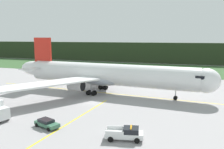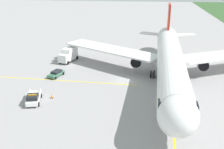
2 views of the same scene
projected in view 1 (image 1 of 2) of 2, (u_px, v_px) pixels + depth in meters
The scene contains 9 objects.
ground at pixel (92, 102), 51.40m from camera, with size 320.00×320.00×0.00m, color #979395.
grass_verge at pixel (146, 68), 107.70m from camera, with size 320.00×40.62×0.04m, color #33562D.
distant_tree_line at pixel (155, 53), 130.71m from camera, with size 288.00×5.91×11.25m, color #25331D.
taxiway_centerline_main at pixel (109, 93), 59.90m from camera, with size 69.96×0.30×0.01m, color yellow.
taxiway_centerline_spur at pixel (70, 123), 39.27m from camera, with size 30.60×0.30×0.01m, color yellow.
airliner at pixel (106, 75), 59.44m from camera, with size 53.86×52.65×14.09m.
ops_pickup_truck at pixel (126, 133), 32.64m from camera, with size 5.62×3.23×1.94m.
staff_car at pixel (47, 123), 37.16m from camera, with size 4.67×3.05×1.30m.
apron_cone at pixel (117, 128), 35.90m from camera, with size 0.54×0.54×0.68m.
Camera 1 is at (20.81, -45.46, 14.15)m, focal length 37.56 mm.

